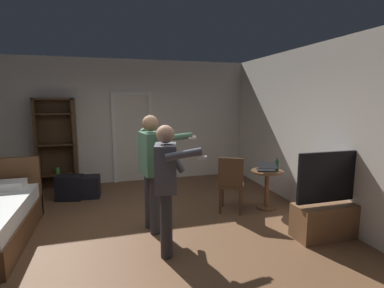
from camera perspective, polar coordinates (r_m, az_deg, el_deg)
The scene contains 14 objects.
ground_plane at distance 4.44m, azimuth -11.22°, elevation -17.69°, with size 6.72×6.72×0.00m, color brown.
wall_back at distance 7.11m, azimuth -13.81°, elevation 4.24°, with size 6.35×0.12×2.87m, color silver.
wall_right at distance 5.26m, azimuth 24.36°, elevation 2.20°, with size 0.12×6.35×2.87m, color silver.
doorway_frame at distance 7.07m, azimuth -11.52°, elevation 2.55°, with size 0.93×0.08×2.13m.
bookshelf at distance 7.00m, azimuth -24.88°, elevation 0.54°, with size 0.82×0.32×1.99m.
tv_flatscreen at distance 4.76m, azimuth 25.65°, elevation -11.83°, with size 1.23×0.40×1.25m.
side_table at distance 5.47m, azimuth 14.38°, elevation -7.44°, with size 0.57×0.57×0.70m.
laptop at distance 5.34m, azimuth 14.29°, elevation -4.64°, with size 0.41×0.42×0.17m.
bottle_on_table at distance 5.39m, azimuth 16.23°, elevation -4.01°, with size 0.06×0.06×0.25m.
wooden_chair at distance 5.14m, azimuth 7.61°, elevation -7.38°, with size 0.57×0.57×0.99m.
person_blue_shirt at distance 3.70m, azimuth -4.95°, elevation -7.22°, with size 0.59×0.65×1.65m.
person_striped_shirt at distance 4.34m, azimuth -7.78°, elevation -4.04°, with size 0.81×0.60×1.74m.
suitcase_dark at distance 6.31m, azimuth -20.18°, elevation -7.86°, with size 0.59×0.35×0.44m, color black.
suitcase_small at distance 6.30m, azimuth -22.71°, elevation -7.84°, with size 0.47×0.32×0.48m, color black.
Camera 1 is at (-0.30, -3.97, 1.97)m, focal length 27.39 mm.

